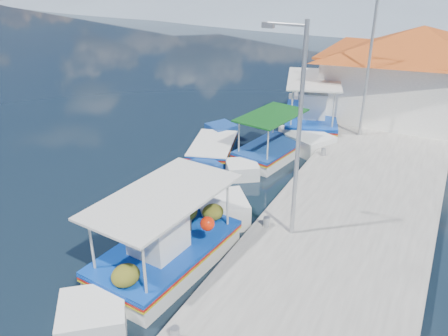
% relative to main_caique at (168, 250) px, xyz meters
% --- Properties ---
extents(ground, '(160.00, 160.00, 0.00)m').
position_rel_main_caique_xyz_m(ground, '(-1.87, 0.39, -0.49)').
color(ground, black).
rests_on(ground, ground).
extents(quay, '(5.00, 44.00, 0.50)m').
position_rel_main_caique_xyz_m(quay, '(4.03, 6.39, -0.24)').
color(quay, '#A8A59D').
rests_on(quay, ground).
extents(bollards, '(0.20, 17.20, 0.30)m').
position_rel_main_caique_xyz_m(bollards, '(1.93, 5.64, 0.16)').
color(bollards, '#A5A8AD').
rests_on(bollards, quay).
extents(main_caique, '(2.65, 7.62, 2.52)m').
position_rel_main_caique_xyz_m(main_caique, '(0.00, 0.00, 0.00)').
color(main_caique, white).
rests_on(main_caique, ground).
extents(caique_green_canopy, '(2.39, 5.82, 2.21)m').
position_rel_main_caique_xyz_m(caique_green_canopy, '(-0.27, 8.14, -0.16)').
color(caique_green_canopy, white).
rests_on(caique_green_canopy, ground).
extents(caique_blue_hull, '(2.74, 5.38, 1.00)m').
position_rel_main_caique_xyz_m(caique_blue_hull, '(-2.49, 7.24, -0.21)').
color(caique_blue_hull, navy).
rests_on(caique_blue_hull, ground).
extents(caique_far, '(4.00, 7.74, 2.85)m').
position_rel_main_caique_xyz_m(caique_far, '(0.13, 12.47, 0.04)').
color(caique_far, white).
rests_on(caique_far, ground).
extents(harbor_building, '(10.49, 10.49, 4.40)m').
position_rel_main_caique_xyz_m(harbor_building, '(4.33, 15.39, 2.29)').
color(harbor_building, white).
rests_on(harbor_building, quay).
extents(lamp_post_near, '(1.21, 0.14, 6.00)m').
position_rel_main_caique_xyz_m(lamp_post_near, '(2.64, 2.39, 3.37)').
color(lamp_post_near, '#A5A8AD').
rests_on(lamp_post_near, quay).
extents(lamp_post_far, '(1.21, 0.14, 6.00)m').
position_rel_main_caique_xyz_m(lamp_post_far, '(2.64, 11.39, 3.37)').
color(lamp_post_far, '#A5A8AD').
rests_on(lamp_post_far, quay).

